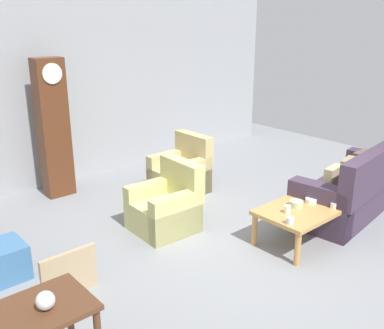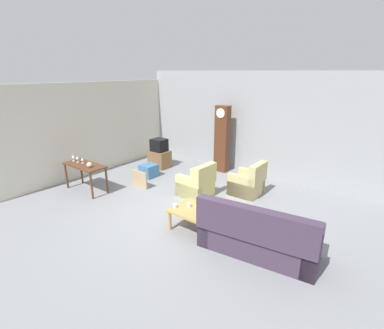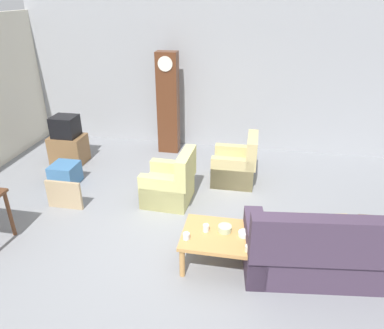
{
  "view_description": "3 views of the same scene",
  "coord_description": "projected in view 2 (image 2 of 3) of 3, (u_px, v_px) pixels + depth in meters",
  "views": [
    {
      "loc": [
        -3.7,
        -3.33,
        2.73
      ],
      "look_at": [
        -0.03,
        0.86,
        0.86
      ],
      "focal_mm": 41.39,
      "sensor_mm": 36.0,
      "label": 1
    },
    {
      "loc": [
        3.7,
        -4.62,
        3.18
      ],
      "look_at": [
        -0.38,
        0.72,
        0.95
      ],
      "focal_mm": 26.37,
      "sensor_mm": 36.0,
      "label": 2
    },
    {
      "loc": [
        0.91,
        -4.15,
        3.25
      ],
      "look_at": [
        0.02,
        0.67,
        0.87
      ],
      "focal_mm": 33.57,
      "sensor_mm": 36.0,
      "label": 3
    }
  ],
  "objects": [
    {
      "name": "ground_plane",
      "position": [
        186.0,
        214.0,
        6.62
      ],
      "size": [
        10.4,
        10.4,
        0.0
      ],
      "primitive_type": "plane",
      "color": "gray"
    },
    {
      "name": "cup_cream_tall",
      "position": [
        202.0,
        219.0,
        5.39
      ],
      "size": [
        0.08,
        0.08,
        0.07
      ],
      "primitive_type": "cylinder",
      "color": "beige",
      "rests_on": "coffee_table_wood"
    },
    {
      "name": "bowl_white_stacked",
      "position": [
        208.0,
        212.0,
        5.65
      ],
      "size": [
        0.15,
        0.15,
        0.06
      ],
      "primitive_type": "cylinder",
      "color": "white",
      "rests_on": "coffee_table_wood"
    },
    {
      "name": "wine_glass_tall",
      "position": [
        73.0,
        157.0,
        7.9
      ],
      "size": [
        0.08,
        0.08,
        0.2
      ],
      "color": "silver",
      "rests_on": "console_table_dark"
    },
    {
      "name": "couch_floral",
      "position": [
        257.0,
        236.0,
        5.08
      ],
      "size": [
        2.19,
        1.13,
        1.04
      ],
      "color": "#423347",
      "rests_on": "ground_plane"
    },
    {
      "name": "console_table_dark",
      "position": [
        85.0,
        168.0,
        7.71
      ],
      "size": [
        1.3,
        0.56,
        0.76
      ],
      "color": "#56331E",
      "rests_on": "ground_plane"
    },
    {
      "name": "armchair_olive_far",
      "position": [
        248.0,
        184.0,
        7.58
      ],
      "size": [
        0.79,
        0.76,
        0.92
      ],
      "color": "tan",
      "rests_on": "ground_plane"
    },
    {
      "name": "tv_stand_cabinet",
      "position": [
        160.0,
        159.0,
        9.76
      ],
      "size": [
        0.68,
        0.52,
        0.58
      ],
      "primitive_type": "cube",
      "color": "brown",
      "rests_on": "ground_plane"
    },
    {
      "name": "coffee_table_wood",
      "position": [
        195.0,
        213.0,
        5.84
      ],
      "size": [
        0.96,
        0.76,
        0.46
      ],
      "color": "tan",
      "rests_on": "ground_plane"
    },
    {
      "name": "tv_crt",
      "position": [
        159.0,
        145.0,
        9.6
      ],
      "size": [
        0.48,
        0.44,
        0.42
      ],
      "primitive_type": "cube",
      "color": "black",
      "rests_on": "tv_stand_cabinet"
    },
    {
      "name": "garage_door_wall",
      "position": [
        257.0,
        124.0,
        8.83
      ],
      "size": [
        8.4,
        0.16,
        3.2
      ],
      "primitive_type": "cube",
      "color": "#9EA0A5",
      "rests_on": "ground_plane"
    },
    {
      "name": "pegboard_wall_left",
      "position": [
        90.0,
        129.0,
        8.89
      ],
      "size": [
        0.12,
        6.4,
        2.88
      ],
      "primitive_type": "cube",
      "color": "beige",
      "rests_on": "ground_plane"
    },
    {
      "name": "glass_dome_cloche",
      "position": [
        89.0,
        165.0,
        7.44
      ],
      "size": [
        0.14,
        0.14,
        0.14
      ],
      "primitive_type": "sphere",
      "color": "silver",
      "rests_on": "console_table_dark"
    },
    {
      "name": "wine_glass_short",
      "position": [
        82.0,
        160.0,
        7.73
      ],
      "size": [
        0.08,
        0.08,
        0.16
      ],
      "color": "silver",
      "rests_on": "console_table_dark"
    },
    {
      "name": "cup_white_porcelain",
      "position": [
        189.0,
        205.0,
        5.93
      ],
      "size": [
        0.08,
        0.08,
        0.1
      ],
      "primitive_type": "cylinder",
      "color": "white",
      "rests_on": "coffee_table_wood"
    },
    {
      "name": "wine_glass_mid",
      "position": [
        77.0,
        158.0,
        7.8
      ],
      "size": [
        0.08,
        0.08,
        0.19
      ],
      "color": "silver",
      "rests_on": "console_table_dark"
    },
    {
      "name": "cup_blue_rimmed",
      "position": [
        175.0,
        206.0,
        5.9
      ],
      "size": [
        0.09,
        0.09,
        0.08
      ],
      "primitive_type": "cylinder",
      "color": "silver",
      "rests_on": "coffee_table_wood"
    },
    {
      "name": "grandfather_clock",
      "position": [
        222.0,
        139.0,
        9.14
      ],
      "size": [
        0.44,
        0.3,
        2.16
      ],
      "color": "#562D19",
      "rests_on": "ground_plane"
    },
    {
      "name": "bowl_shallow_green",
      "position": [
        199.0,
        208.0,
        5.82
      ],
      "size": [
        0.17,
        0.17,
        0.08
      ],
      "primitive_type": "cylinder",
      "color": "#B2C69E",
      "rests_on": "coffee_table_wood"
    },
    {
      "name": "armchair_olive_near",
      "position": [
        197.0,
        185.0,
        7.48
      ],
      "size": [
        0.82,
        0.79,
        0.92
      ],
      "color": "#CCC67A",
      "rests_on": "ground_plane"
    },
    {
      "name": "framed_picture_leaning",
      "position": [
        139.0,
        179.0,
        8.06
      ],
      "size": [
        0.6,
        0.05,
        0.49
      ],
      "primitive_type": "cube",
      "color": "tan",
      "rests_on": "ground_plane"
    },
    {
      "name": "storage_box_blue",
      "position": [
        149.0,
        171.0,
        8.89
      ],
      "size": [
        0.46,
        0.48,
        0.4
      ],
      "primitive_type": "cube",
      "color": "teal",
      "rests_on": "ground_plane"
    }
  ]
}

